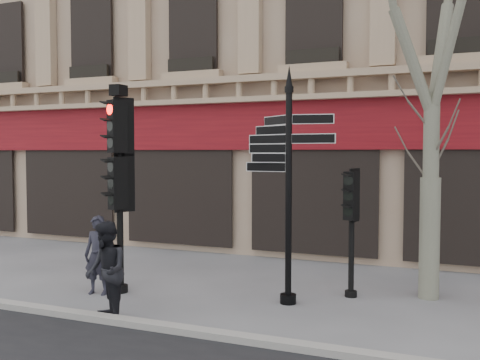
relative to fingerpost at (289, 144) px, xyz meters
The scene contains 7 objects.
ground 3.21m from the fingerpost, 123.24° to the right, with size 80.00×80.00×0.00m, color #5D5D62.
kerb 3.79m from the fingerpost, 104.15° to the right, with size 80.00×0.25×0.12m, color gray.
fingerpost is the anchor object (origin of this frame).
traffic_signal_main 3.49m from the fingerpost, behind, with size 0.56×0.49×4.24m.
traffic_signal_secondary 1.88m from the fingerpost, 42.25° to the left, with size 0.48×0.39×2.51m.
pedestrian_a 4.45m from the fingerpost, 167.60° to the right, with size 0.58×0.38×1.60m, color #21212C.
pedestrian_b 4.01m from the fingerpost, 139.83° to the right, with size 0.83×0.65×1.71m, color black.
Camera 1 is at (3.55, -8.77, 2.89)m, focal length 40.00 mm.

